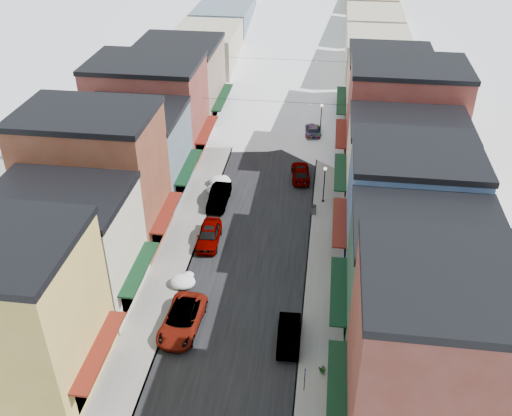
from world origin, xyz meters
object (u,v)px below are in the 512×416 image
(streetlamp_near, at_px, (324,180))
(car_white_suv, at_px, (182,320))
(trash_can, at_px, (314,210))
(car_dark_hatch, at_px, (219,197))
(car_green_sedan, at_px, (289,334))
(car_silver_sedan, at_px, (209,235))

(streetlamp_near, bearing_deg, car_white_suv, -117.11)
(car_white_suv, relative_size, trash_can, 6.39)
(car_white_suv, bearing_deg, car_dark_hatch, 94.53)
(car_white_suv, xyz_separation_m, trash_can, (9.00, 16.81, -0.19))
(car_dark_hatch, height_order, car_green_sedan, car_dark_hatch)
(car_green_sedan, distance_m, streetlamp_near, 19.76)
(car_white_suv, distance_m, car_dark_hatch, 17.65)
(car_green_sedan, bearing_deg, car_dark_hatch, -66.95)
(trash_can, height_order, streetlamp_near, streetlamp_near)
(car_silver_sedan, bearing_deg, car_dark_hatch, 90.35)
(car_white_suv, height_order, car_dark_hatch, car_dark_hatch)
(car_white_suv, xyz_separation_m, streetlamp_near, (9.85, 19.24, 1.80))
(car_silver_sedan, height_order, car_dark_hatch, car_silver_sedan)
(trash_can, distance_m, streetlamp_near, 3.26)
(car_dark_hatch, bearing_deg, streetlamp_near, 9.14)
(car_white_suv, height_order, streetlamp_near, streetlamp_near)
(car_white_suv, relative_size, streetlamp_near, 1.49)
(streetlamp_near, bearing_deg, trash_can, -109.28)
(car_dark_hatch, bearing_deg, car_white_suv, -87.93)
(car_silver_sedan, bearing_deg, car_green_sedan, -56.50)
(car_dark_hatch, relative_size, trash_can, 5.48)
(trash_can, bearing_deg, car_green_sedan, -93.33)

